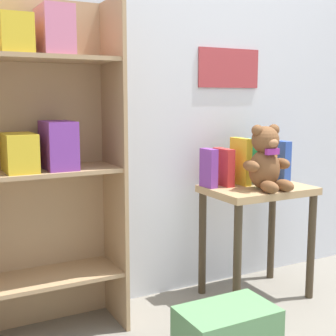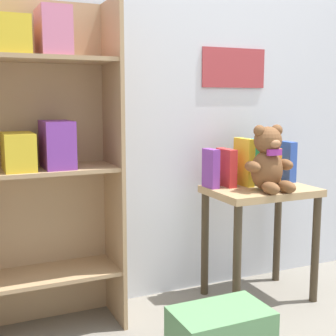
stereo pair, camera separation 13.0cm
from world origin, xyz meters
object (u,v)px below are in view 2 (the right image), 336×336
at_px(bookshelf_side, 37,147).
at_px(book_standing_teal, 258,162).
at_px(book_standing_yellow, 244,162).
at_px(book_standing_red, 226,168).
at_px(teddy_bear, 269,161).
at_px(storage_bin, 221,336).
at_px(book_standing_blue, 288,162).
at_px(book_standing_orange, 274,165).
at_px(book_standing_purple, 211,168).
at_px(display_table, 260,210).

relative_size(bookshelf_side, book_standing_teal, 6.19).
bearing_deg(book_standing_yellow, book_standing_red, 167.15).
bearing_deg(teddy_bear, book_standing_teal, 70.50).
distance_m(book_standing_teal, storage_bin, 0.97).
bearing_deg(book_standing_blue, book_standing_yellow, -177.44).
xyz_separation_m(book_standing_teal, book_standing_orange, (0.09, -0.01, -0.02)).
xyz_separation_m(teddy_bear, book_standing_purple, (-0.22, 0.18, -0.05)).
xyz_separation_m(book_standing_purple, storage_bin, (-0.26, -0.55, -0.58)).
bearing_deg(book_standing_blue, book_standing_red, 179.59).
bearing_deg(bookshelf_side, book_standing_yellow, -2.30).
distance_m(book_standing_yellow, storage_bin, 0.92).
xyz_separation_m(book_standing_purple, book_standing_red, (0.09, 0.00, -0.00)).
relative_size(book_standing_red, book_standing_orange, 1.02).
relative_size(bookshelf_side, book_standing_red, 7.59).
distance_m(display_table, book_standing_purple, 0.33).
relative_size(book_standing_red, book_standing_yellow, 0.79).
bearing_deg(book_standing_teal, book_standing_blue, -3.39).
bearing_deg(book_standing_orange, storage_bin, -142.51).
bearing_deg(book_standing_orange, bookshelf_side, 175.32).
relative_size(book_standing_blue, storage_bin, 0.57).
bearing_deg(storage_bin, book_standing_red, 57.62).
relative_size(teddy_bear, book_standing_yellow, 1.32).
bearing_deg(book_standing_purple, book_standing_orange, -5.27).
bearing_deg(book_standing_yellow, storage_bin, -131.00).
relative_size(teddy_bear, book_standing_teal, 1.36).
distance_m(book_standing_red, book_standing_yellow, 0.10).
relative_size(display_table, book_standing_orange, 3.12).
bearing_deg(book_standing_teal, book_standing_red, 175.25).
height_order(book_standing_orange, book_standing_blue, book_standing_blue).
relative_size(book_standing_teal, storage_bin, 0.62).
xyz_separation_m(bookshelf_side, book_standing_teal, (1.13, -0.03, -0.12)).
bearing_deg(book_standing_red, bookshelf_side, 179.49).
height_order(display_table, book_standing_yellow, book_standing_yellow).
bearing_deg(book_standing_purple, teddy_bear, -42.10).
height_order(book_standing_teal, book_standing_blue, book_standing_teal).
relative_size(display_table, book_standing_red, 3.05).
xyz_separation_m(book_standing_blue, storage_bin, (-0.73, -0.54, -0.59)).
distance_m(book_standing_yellow, book_standing_teal, 0.09).
bearing_deg(display_table, teddy_bear, -100.76).
height_order(book_standing_yellow, book_standing_orange, book_standing_yellow).
relative_size(book_standing_yellow, book_standing_teal, 1.04).
xyz_separation_m(bookshelf_side, display_table, (1.08, -0.13, -0.36)).
distance_m(teddy_bear, book_standing_yellow, 0.17).
height_order(book_standing_purple, book_standing_red, book_standing_purple).
xyz_separation_m(bookshelf_side, book_standing_red, (0.94, -0.02, -0.14)).
bearing_deg(book_standing_red, book_standing_orange, -3.54).
bearing_deg(book_standing_orange, book_standing_yellow, 176.66).
height_order(bookshelf_side, storage_bin, bookshelf_side).
height_order(teddy_bear, book_standing_teal, teddy_bear).
distance_m(display_table, book_standing_blue, 0.34).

